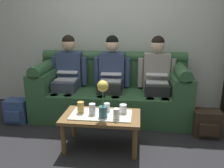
{
  "coord_description": "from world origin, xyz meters",
  "views": [
    {
      "loc": [
        0.41,
        -2.22,
        1.46
      ],
      "look_at": [
        0.05,
        0.8,
        0.6
      ],
      "focal_mm": 37.33,
      "sensor_mm": 36.0,
      "label": 1
    }
  ],
  "objects_px": {
    "coffee_table": "(101,119)",
    "cup_near_left": "(116,114)",
    "person_left": "(68,72)",
    "cup_near_right": "(92,109)",
    "couch": "(111,92)",
    "cup_far_center": "(123,109)",
    "backpack_left": "(17,111)",
    "cup_far_left": "(107,107)",
    "flower_vase": "(103,96)",
    "cup_far_right": "(81,107)",
    "person_right": "(157,75)",
    "person_middle": "(111,74)",
    "backpack_right": "(207,124)"
  },
  "relations": [
    {
      "from": "person_left",
      "to": "cup_near_left",
      "type": "bearing_deg",
      "value": -51.2
    },
    {
      "from": "cup_far_center",
      "to": "backpack_left",
      "type": "height_order",
      "value": "cup_far_center"
    },
    {
      "from": "cup_near_left",
      "to": "cup_far_center",
      "type": "xyz_separation_m",
      "value": [
        0.06,
        0.17,
        -0.01
      ]
    },
    {
      "from": "person_left",
      "to": "cup_near_right",
      "type": "bearing_deg",
      "value": -59.48
    },
    {
      "from": "person_left",
      "to": "cup_far_left",
      "type": "distance_m",
      "value": 1.14
    },
    {
      "from": "coffee_table",
      "to": "cup_far_right",
      "type": "distance_m",
      "value": 0.27
    },
    {
      "from": "person_left",
      "to": "cup_near_left",
      "type": "relative_size",
      "value": 10.42
    },
    {
      "from": "person_right",
      "to": "flower_vase",
      "type": "xyz_separation_m",
      "value": [
        -0.64,
        -1.04,
        -0.01
      ]
    },
    {
      "from": "cup_near_right",
      "to": "cup_far_right",
      "type": "relative_size",
      "value": 0.97
    },
    {
      "from": "person_middle",
      "to": "backpack_left",
      "type": "relative_size",
      "value": 3.62
    },
    {
      "from": "person_right",
      "to": "backpack_left",
      "type": "bearing_deg",
      "value": -167.82
    },
    {
      "from": "couch",
      "to": "person_left",
      "type": "bearing_deg",
      "value": -179.66
    },
    {
      "from": "flower_vase",
      "to": "cup_near_left",
      "type": "bearing_deg",
      "value": -11.45
    },
    {
      "from": "flower_vase",
      "to": "backpack_right",
      "type": "relative_size",
      "value": 1.26
    },
    {
      "from": "person_middle",
      "to": "cup_far_center",
      "type": "xyz_separation_m",
      "value": [
        0.25,
        -0.89,
        -0.2
      ]
    },
    {
      "from": "coffee_table",
      "to": "person_right",
      "type": "bearing_deg",
      "value": 55.08
    },
    {
      "from": "person_middle",
      "to": "cup_near_right",
      "type": "height_order",
      "value": "person_middle"
    },
    {
      "from": "cup_far_right",
      "to": "backpack_right",
      "type": "distance_m",
      "value": 1.62
    },
    {
      "from": "flower_vase",
      "to": "person_right",
      "type": "bearing_deg",
      "value": 58.38
    },
    {
      "from": "cup_near_left",
      "to": "cup_near_right",
      "type": "distance_m",
      "value": 0.3
    },
    {
      "from": "cup_near_right",
      "to": "cup_far_right",
      "type": "bearing_deg",
      "value": 167.52
    },
    {
      "from": "cup_far_right",
      "to": "backpack_left",
      "type": "distance_m",
      "value": 1.24
    },
    {
      "from": "person_left",
      "to": "cup_far_left",
      "type": "height_order",
      "value": "person_left"
    },
    {
      "from": "cup_near_right",
      "to": "backpack_left",
      "type": "height_order",
      "value": "cup_near_right"
    },
    {
      "from": "cup_far_left",
      "to": "cup_far_center",
      "type": "bearing_deg",
      "value": -9.86
    },
    {
      "from": "backpack_left",
      "to": "cup_far_left",
      "type": "bearing_deg",
      "value": -17.19
    },
    {
      "from": "couch",
      "to": "coffee_table",
      "type": "bearing_deg",
      "value": -90.0
    },
    {
      "from": "person_right",
      "to": "backpack_left",
      "type": "height_order",
      "value": "person_right"
    },
    {
      "from": "couch",
      "to": "backpack_left",
      "type": "bearing_deg",
      "value": -161.83
    },
    {
      "from": "cup_near_left",
      "to": "cup_far_center",
      "type": "bearing_deg",
      "value": 71.02
    },
    {
      "from": "person_middle",
      "to": "flower_vase",
      "type": "height_order",
      "value": "person_middle"
    },
    {
      "from": "cup_far_right",
      "to": "backpack_left",
      "type": "xyz_separation_m",
      "value": [
        -1.09,
        0.51,
        -0.31
      ]
    },
    {
      "from": "person_middle",
      "to": "flower_vase",
      "type": "relative_size",
      "value": 2.93
    },
    {
      "from": "couch",
      "to": "cup_far_center",
      "type": "bearing_deg",
      "value": -74.71
    },
    {
      "from": "couch",
      "to": "cup_far_center",
      "type": "xyz_separation_m",
      "value": [
        0.25,
        -0.9,
        0.09
      ]
    },
    {
      "from": "coffee_table",
      "to": "cup_far_left",
      "type": "xyz_separation_m",
      "value": [
        0.05,
        0.1,
        0.11
      ]
    },
    {
      "from": "cup_near_right",
      "to": "cup_far_right",
      "type": "xyz_separation_m",
      "value": [
        -0.14,
        0.03,
        0.0
      ]
    },
    {
      "from": "cup_near_right",
      "to": "backpack_left",
      "type": "bearing_deg",
      "value": 156.3
    },
    {
      "from": "coffee_table",
      "to": "cup_near_left",
      "type": "distance_m",
      "value": 0.25
    },
    {
      "from": "person_left",
      "to": "backpack_left",
      "type": "bearing_deg",
      "value": -146.62
    },
    {
      "from": "cup_far_right",
      "to": "flower_vase",
      "type": "bearing_deg",
      "value": -19.29
    },
    {
      "from": "cup_far_right",
      "to": "cup_near_right",
      "type": "bearing_deg",
      "value": -12.48
    },
    {
      "from": "person_right",
      "to": "cup_far_center",
      "type": "relative_size",
      "value": 12.12
    },
    {
      "from": "backpack_left",
      "to": "person_left",
      "type": "bearing_deg",
      "value": 33.38
    },
    {
      "from": "flower_vase",
      "to": "cup_near_left",
      "type": "distance_m",
      "value": 0.24
    },
    {
      "from": "cup_far_left",
      "to": "cup_far_right",
      "type": "bearing_deg",
      "value": -164.65
    },
    {
      "from": "person_right",
      "to": "cup_near_left",
      "type": "xyz_separation_m",
      "value": [
        -0.49,
        -1.07,
        -0.19
      ]
    },
    {
      "from": "person_right",
      "to": "backpack_left",
      "type": "xyz_separation_m",
      "value": [
        -2.0,
        -0.43,
        -0.49
      ]
    },
    {
      "from": "person_left",
      "to": "person_middle",
      "type": "xyz_separation_m",
      "value": [
        0.67,
        0.0,
        -0.0
      ]
    },
    {
      "from": "cup_near_left",
      "to": "backpack_left",
      "type": "bearing_deg",
      "value": 157.24
    }
  ]
}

